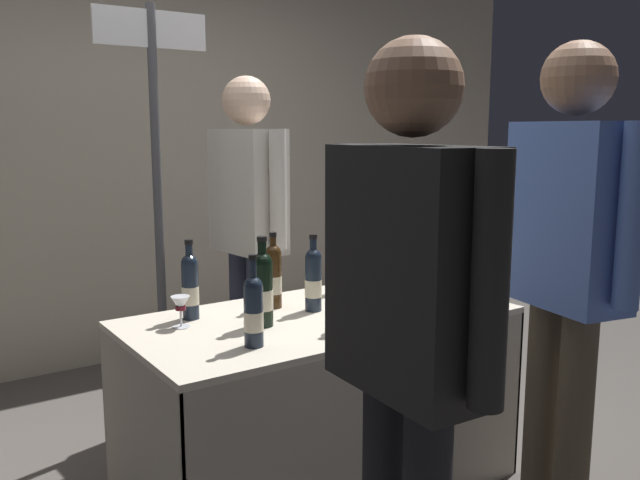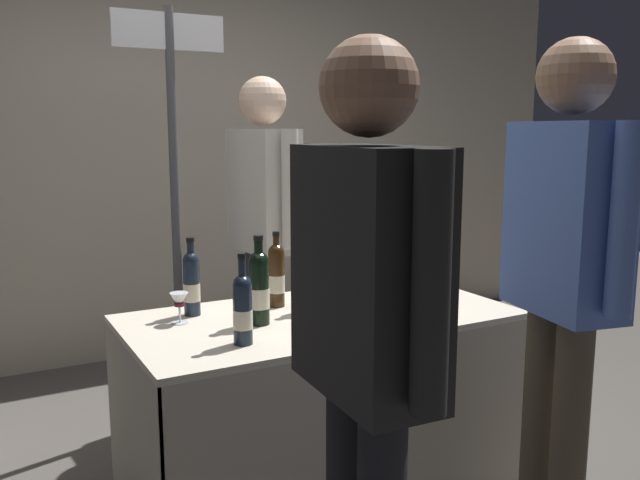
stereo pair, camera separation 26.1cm
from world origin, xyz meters
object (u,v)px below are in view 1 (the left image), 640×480
(display_bottle_0, at_px, (253,310))
(booth_signpost, at_px, (157,173))
(taster_foreground_right, at_px, (409,319))
(flower_vase, at_px, (419,267))
(wine_glass_mid, at_px, (385,271))
(tasting_table, at_px, (320,368))
(wine_glass_near_vendor, at_px, (180,305))
(vendor_presenter, at_px, (248,216))
(featured_wine_bottle, at_px, (190,285))

(display_bottle_0, distance_m, booth_signpost, 1.22)
(taster_foreground_right, bearing_deg, flower_vase, -40.76)
(display_bottle_0, height_order, booth_signpost, booth_signpost)
(wine_glass_mid, height_order, taster_foreground_right, taster_foreground_right)
(tasting_table, xyz_separation_m, wine_glass_near_vendor, (-0.53, 0.15, 0.31))
(wine_glass_mid, relative_size, flower_vase, 0.33)
(wine_glass_near_vendor, relative_size, flower_vase, 0.30)
(vendor_presenter, height_order, booth_signpost, booth_signpost)
(tasting_table, height_order, booth_signpost, booth_signpost)
(featured_wine_bottle, relative_size, flower_vase, 0.80)
(tasting_table, relative_size, wine_glass_mid, 11.72)
(display_bottle_0, relative_size, wine_glass_mid, 2.44)
(tasting_table, xyz_separation_m, display_bottle_0, (-0.41, -0.20, 0.35))
(tasting_table, bearing_deg, wine_glass_mid, 18.51)
(display_bottle_0, height_order, wine_glass_mid, display_bottle_0)
(taster_foreground_right, bearing_deg, wine_glass_near_vendor, 10.13)
(display_bottle_0, distance_m, flower_vase, 0.97)
(wine_glass_near_vendor, height_order, booth_signpost, booth_signpost)
(tasting_table, xyz_separation_m, featured_wine_bottle, (-0.45, 0.23, 0.36))
(wine_glass_near_vendor, bearing_deg, flower_vase, -7.33)
(flower_vase, distance_m, vendor_presenter, 0.92)
(wine_glass_near_vendor, xyz_separation_m, vendor_presenter, (0.65, 0.66, 0.22))
(wine_glass_mid, relative_size, booth_signpost, 0.06)
(vendor_presenter, bearing_deg, featured_wine_bottle, -50.48)
(flower_vase, height_order, taster_foreground_right, taster_foreground_right)
(wine_glass_near_vendor, bearing_deg, taster_foreground_right, -83.13)
(wine_glass_mid, distance_m, flower_vase, 0.17)
(vendor_presenter, distance_m, booth_signpost, 0.49)
(featured_wine_bottle, xyz_separation_m, display_bottle_0, (0.04, -0.43, -0.01))
(display_bottle_0, distance_m, taster_foreground_right, 0.77)
(wine_glass_mid, xyz_separation_m, vendor_presenter, (-0.35, 0.65, 0.21))
(tasting_table, relative_size, display_bottle_0, 4.80)
(tasting_table, xyz_separation_m, vendor_presenter, (0.12, 0.81, 0.53))
(vendor_presenter, relative_size, taster_foreground_right, 1.03)
(tasting_table, distance_m, wine_glass_mid, 0.59)
(wine_glass_near_vendor, height_order, flower_vase, flower_vase)
(wine_glass_mid, bearing_deg, taster_foreground_right, -127.72)
(featured_wine_bottle, relative_size, booth_signpost, 0.15)
(display_bottle_0, relative_size, taster_foreground_right, 0.19)
(taster_foreground_right, height_order, booth_signpost, booth_signpost)
(featured_wine_bottle, bearing_deg, tasting_table, -26.84)
(wine_glass_near_vendor, distance_m, vendor_presenter, 0.95)
(tasting_table, distance_m, display_bottle_0, 0.58)
(wine_glass_near_vendor, bearing_deg, display_bottle_0, -71.53)
(display_bottle_0, relative_size, wine_glass_near_vendor, 2.69)
(vendor_presenter, bearing_deg, booth_signpost, -114.55)
(featured_wine_bottle, distance_m, vendor_presenter, 0.83)
(display_bottle_0, bearing_deg, wine_glass_near_vendor, 108.47)
(featured_wine_bottle, xyz_separation_m, wine_glass_near_vendor, (-0.08, -0.08, -0.05))
(display_bottle_0, distance_m, wine_glass_near_vendor, 0.37)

